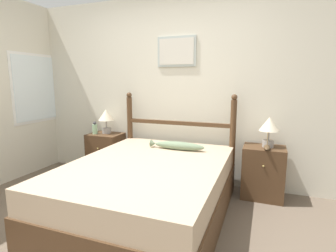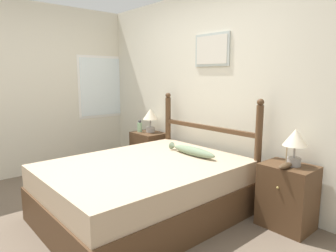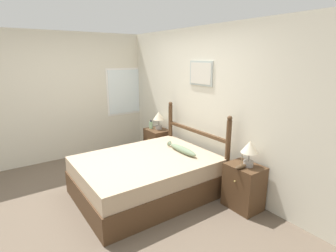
{
  "view_description": "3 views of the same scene",
  "coord_description": "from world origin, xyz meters",
  "px_view_note": "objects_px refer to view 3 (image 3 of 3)",
  "views": [
    {
      "loc": [
        1.26,
        -1.77,
        1.42
      ],
      "look_at": [
        0.21,
        1.02,
        0.9
      ],
      "focal_mm": 28.0,
      "sensor_mm": 36.0,
      "label": 1
    },
    {
      "loc": [
        2.59,
        -1.23,
        1.49
      ],
      "look_at": [
        0.16,
        0.9,
        0.94
      ],
      "focal_mm": 32.0,
      "sensor_mm": 36.0,
      "label": 2
    },
    {
      "loc": [
        3.37,
        -1.28,
        2.07
      ],
      "look_at": [
        0.08,
        1.02,
        1.0
      ],
      "focal_mm": 28.0,
      "sensor_mm": 36.0,
      "label": 3
    }
  ],
  "objects_px": {
    "nightstand_left": "(157,144)",
    "table_lamp_right": "(250,149)",
    "bed": "(146,176)",
    "model_boat": "(241,166)",
    "table_lamp_left": "(159,117)",
    "fish_pillow": "(182,149)",
    "nightstand_right": "(244,187)",
    "bottle": "(151,125)"
  },
  "relations": [
    {
      "from": "nightstand_right",
      "to": "bottle",
      "type": "height_order",
      "value": "bottle"
    },
    {
      "from": "bottle",
      "to": "model_boat",
      "type": "height_order",
      "value": "model_boat"
    },
    {
      "from": "nightstand_left",
      "to": "model_boat",
      "type": "distance_m",
      "value": 2.29
    },
    {
      "from": "nightstand_right",
      "to": "table_lamp_left",
      "type": "xyz_separation_m",
      "value": [
        -2.24,
        0.05,
        0.56
      ]
    },
    {
      "from": "table_lamp_right",
      "to": "nightstand_left",
      "type": "bearing_deg",
      "value": -179.77
    },
    {
      "from": "table_lamp_left",
      "to": "table_lamp_right",
      "type": "xyz_separation_m",
      "value": [
        2.27,
        -0.04,
        0.0
      ]
    },
    {
      "from": "fish_pillow",
      "to": "table_lamp_right",
      "type": "bearing_deg",
      "value": 17.92
    },
    {
      "from": "bed",
      "to": "nightstand_left",
      "type": "xyz_separation_m",
      "value": [
        -1.12,
        0.91,
        0.03
      ]
    },
    {
      "from": "nightstand_left",
      "to": "table_lamp_left",
      "type": "xyz_separation_m",
      "value": [
        -0.01,
        0.05,
        0.56
      ]
    },
    {
      "from": "nightstand_left",
      "to": "table_lamp_right",
      "type": "distance_m",
      "value": 2.34
    },
    {
      "from": "table_lamp_left",
      "to": "bottle",
      "type": "distance_m",
      "value": 0.23
    },
    {
      "from": "table_lamp_left",
      "to": "nightstand_right",
      "type": "bearing_deg",
      "value": -1.19
    },
    {
      "from": "fish_pillow",
      "to": "nightstand_right",
      "type": "bearing_deg",
      "value": 18.05
    },
    {
      "from": "nightstand_left",
      "to": "model_boat",
      "type": "xyz_separation_m",
      "value": [
        2.26,
        -0.12,
        0.34
      ]
    },
    {
      "from": "nightstand_left",
      "to": "table_lamp_right",
      "type": "xyz_separation_m",
      "value": [
        2.27,
        0.01,
        0.56
      ]
    },
    {
      "from": "bottle",
      "to": "model_boat",
      "type": "bearing_deg",
      "value": -1.44
    },
    {
      "from": "nightstand_left",
      "to": "nightstand_right",
      "type": "height_order",
      "value": "same"
    },
    {
      "from": "table_lamp_right",
      "to": "bottle",
      "type": "xyz_separation_m",
      "value": [
        -2.4,
        -0.07,
        -0.16
      ]
    },
    {
      "from": "nightstand_right",
      "to": "model_boat",
      "type": "distance_m",
      "value": 0.37
    },
    {
      "from": "bed",
      "to": "bottle",
      "type": "height_order",
      "value": "bottle"
    },
    {
      "from": "bed",
      "to": "model_boat",
      "type": "bearing_deg",
      "value": 34.78
    },
    {
      "from": "table_lamp_left",
      "to": "model_boat",
      "type": "height_order",
      "value": "table_lamp_left"
    },
    {
      "from": "nightstand_right",
      "to": "model_boat",
      "type": "xyz_separation_m",
      "value": [
        0.02,
        -0.12,
        0.34
      ]
    },
    {
      "from": "model_boat",
      "to": "table_lamp_left",
      "type": "bearing_deg",
      "value": 175.79
    },
    {
      "from": "bed",
      "to": "model_boat",
      "type": "xyz_separation_m",
      "value": [
        1.14,
        0.79,
        0.37
      ]
    },
    {
      "from": "nightstand_left",
      "to": "table_lamp_right",
      "type": "bearing_deg",
      "value": 0.23
    },
    {
      "from": "nightstand_right",
      "to": "model_boat",
      "type": "relative_size",
      "value": 2.79
    },
    {
      "from": "table_lamp_right",
      "to": "fish_pillow",
      "type": "relative_size",
      "value": 0.53
    },
    {
      "from": "table_lamp_right",
      "to": "bottle",
      "type": "distance_m",
      "value": 2.41
    },
    {
      "from": "table_lamp_left",
      "to": "fish_pillow",
      "type": "distance_m",
      "value": 1.32
    },
    {
      "from": "nightstand_right",
      "to": "bottle",
      "type": "relative_size",
      "value": 3.43
    },
    {
      "from": "table_lamp_right",
      "to": "model_boat",
      "type": "xyz_separation_m",
      "value": [
        -0.01,
        -0.13,
        -0.22
      ]
    },
    {
      "from": "nightstand_right",
      "to": "model_boat",
      "type": "bearing_deg",
      "value": -78.32
    },
    {
      "from": "bottle",
      "to": "model_boat",
      "type": "distance_m",
      "value": 2.39
    },
    {
      "from": "nightstand_right",
      "to": "table_lamp_right",
      "type": "height_order",
      "value": "table_lamp_right"
    },
    {
      "from": "bed",
      "to": "table_lamp_right",
      "type": "height_order",
      "value": "table_lamp_right"
    },
    {
      "from": "nightstand_left",
      "to": "table_lamp_left",
      "type": "distance_m",
      "value": 0.56
    },
    {
      "from": "bed",
      "to": "fish_pillow",
      "type": "height_order",
      "value": "fish_pillow"
    },
    {
      "from": "bed",
      "to": "nightstand_right",
      "type": "height_order",
      "value": "nightstand_right"
    },
    {
      "from": "nightstand_left",
      "to": "table_lamp_left",
      "type": "relative_size",
      "value": 1.77
    },
    {
      "from": "model_boat",
      "to": "fish_pillow",
      "type": "height_order",
      "value": "model_boat"
    },
    {
      "from": "bed",
      "to": "table_lamp_right",
      "type": "xyz_separation_m",
      "value": [
        1.15,
        0.92,
        0.59
      ]
    }
  ]
}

